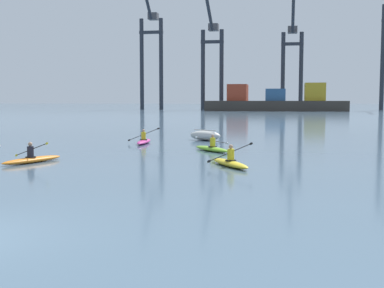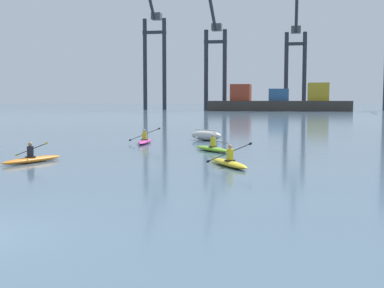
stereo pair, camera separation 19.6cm
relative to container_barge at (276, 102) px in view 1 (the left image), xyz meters
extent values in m
cube|color=#38332D|center=(-0.07, 0.00, -1.06)|extent=(36.90, 10.80, 2.67)
cube|color=#993823|center=(-10.21, 0.00, 2.48)|extent=(5.17, 7.56, 4.41)
cube|color=#2D5684|center=(-0.07, 0.00, 1.86)|extent=(5.17, 7.56, 3.17)
cube|color=#B29323|center=(10.08, 0.00, 2.61)|extent=(5.17, 7.56, 4.67)
cylinder|color=#232833|center=(-40.09, 10.48, 11.11)|extent=(1.20, 1.20, 27.02)
cylinder|color=#232833|center=(-34.12, 10.48, 11.11)|extent=(1.20, 1.20, 27.02)
cube|color=#232833|center=(-37.11, 10.48, 20.57)|extent=(7.17, 0.90, 0.90)
cube|color=#47474C|center=(-37.11, 12.98, 25.62)|extent=(2.80, 2.80, 2.00)
cylinder|color=#232833|center=(-21.16, 8.43, 9.11)|extent=(1.20, 1.20, 23.01)
cylinder|color=#232833|center=(-15.75, 8.43, 9.11)|extent=(1.20, 1.20, 23.01)
cube|color=#232833|center=(-18.45, 8.43, 17.16)|extent=(6.61, 0.90, 0.90)
cylinder|color=#232833|center=(-18.45, 0.11, 25.80)|extent=(0.90, 17.11, 11.14)
cube|color=#47474C|center=(-18.45, 10.93, 21.61)|extent=(2.80, 2.80, 2.00)
cylinder|color=#232833|center=(1.63, 15.39, 8.94)|extent=(1.20, 1.20, 22.67)
cylinder|color=#232833|center=(6.88, 15.39, 8.94)|extent=(1.20, 1.20, 22.67)
cube|color=#232833|center=(4.25, 15.39, 16.87)|extent=(6.44, 0.90, 0.90)
cylinder|color=#232833|center=(4.25, 10.10, 25.13)|extent=(0.90, 11.20, 10.39)
cube|color=#47474C|center=(4.25, 17.89, 21.27)|extent=(2.80, 2.80, 2.00)
cylinder|color=#232833|center=(29.36, 14.34, 12.40)|extent=(1.20, 1.20, 29.60)
ellipsoid|color=beige|center=(-3.10, -101.73, -2.05)|extent=(2.80, 2.26, 0.70)
cube|color=beige|center=(-3.10, -101.73, -1.67)|extent=(1.72, 1.03, 0.06)
ellipsoid|color=orange|center=(-8.89, -115.80, -2.27)|extent=(1.72, 3.40, 0.26)
torus|color=black|center=(-8.92, -115.90, -2.13)|extent=(0.63, 0.63, 0.05)
cylinder|color=#23232D|center=(-8.92, -115.90, -1.89)|extent=(0.30, 0.30, 0.50)
sphere|color=tan|center=(-8.92, -115.90, -1.54)|extent=(0.19, 0.19, 0.19)
cylinder|color=black|center=(-8.90, -115.85, -1.79)|extent=(1.90, 0.71, 0.67)
ellipsoid|color=yellow|center=(-9.84, -115.51, -2.11)|extent=(0.21, 0.11, 0.16)
ellipsoid|color=yellow|center=(-7.96, -116.19, -1.47)|extent=(0.21, 0.11, 0.16)
ellipsoid|color=#7ABC2D|center=(-1.55, -109.18, -2.27)|extent=(2.63, 3.00, 0.26)
torus|color=black|center=(-1.48, -109.26, -2.13)|extent=(0.69, 0.69, 0.05)
cylinder|color=gold|center=(-1.48, -109.26, -1.89)|extent=(0.30, 0.30, 0.50)
sphere|color=tan|center=(-1.48, -109.26, -1.54)|extent=(0.19, 0.19, 0.19)
cylinder|color=black|center=(-1.51, -109.22, -1.79)|extent=(1.61, 1.34, 0.45)
ellipsoid|color=silver|center=(-2.31, -109.88, -1.58)|extent=(0.18, 0.16, 0.14)
ellipsoid|color=silver|center=(-0.72, -108.57, -2.00)|extent=(0.18, 0.16, 0.14)
ellipsoid|color=#C13384|center=(-6.66, -105.05, -2.27)|extent=(0.88, 3.44, 0.26)
torus|color=black|center=(-6.65, -105.15, -2.13)|extent=(0.53, 0.53, 0.05)
cylinder|color=gold|center=(-6.65, -105.15, -1.89)|extent=(0.30, 0.30, 0.50)
sphere|color=tan|center=(-6.65, -105.15, -1.54)|extent=(0.19, 0.19, 0.19)
cylinder|color=black|center=(-6.66, -105.10, -1.79)|extent=(1.96, 0.20, 0.81)
ellipsoid|color=black|center=(-7.63, -105.18, -2.18)|extent=(0.21, 0.06, 0.17)
ellipsoid|color=black|center=(-5.69, -105.02, -1.40)|extent=(0.21, 0.06, 0.17)
ellipsoid|color=yellow|center=(0.14, -115.41, -2.27)|extent=(2.25, 3.23, 0.26)
torus|color=black|center=(0.19, -115.50, -2.13)|extent=(0.67, 0.67, 0.05)
cylinder|color=gold|center=(0.19, -115.50, -1.89)|extent=(0.30, 0.30, 0.50)
sphere|color=tan|center=(0.19, -115.50, -1.54)|extent=(0.19, 0.19, 0.19)
cylinder|color=black|center=(0.17, -115.46, -1.79)|extent=(1.73, 1.04, 0.73)
ellipsoid|color=black|center=(-0.69, -115.96, -2.14)|extent=(0.20, 0.14, 0.16)
ellipsoid|color=black|center=(1.02, -114.95, -1.44)|extent=(0.20, 0.14, 0.16)
camera|label=1|loc=(2.46, -137.01, 0.46)|focal=47.21mm
camera|label=2|loc=(2.66, -136.98, 0.46)|focal=47.21mm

